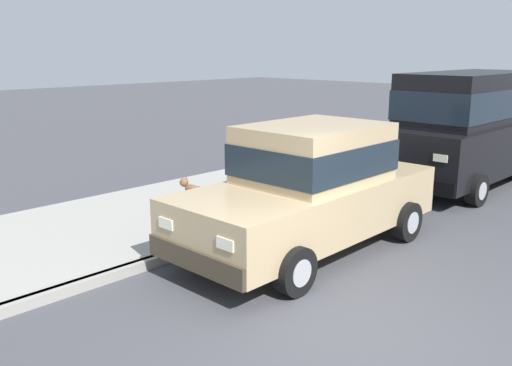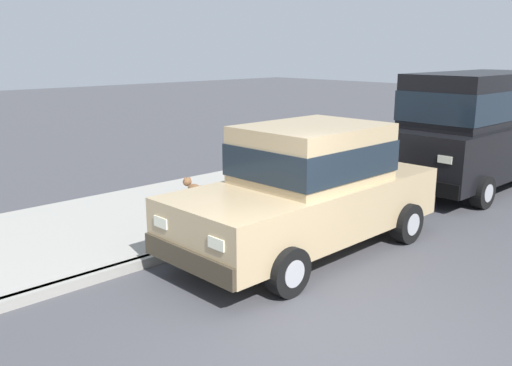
{
  "view_description": "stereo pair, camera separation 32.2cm",
  "coord_description": "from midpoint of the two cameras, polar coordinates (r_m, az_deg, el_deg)",
  "views": [
    {
      "loc": [
        2.93,
        -4.5,
        3.0
      ],
      "look_at": [
        -3.21,
        1.78,
        0.85
      ],
      "focal_mm": 38.43,
      "sensor_mm": 36.0,
      "label": 1
    },
    {
      "loc": [
        3.16,
        -4.27,
        3.0
      ],
      "look_at": [
        -3.21,
        1.78,
        0.85
      ],
      "focal_mm": 38.43,
      "sensor_mm": 36.0,
      "label": 2
    }
  ],
  "objects": [
    {
      "name": "ground_plane",
      "position": [
        6.12,
        8.69,
        -15.75
      ],
      "size": [
        80.0,
        80.0,
        0.0
      ],
      "primitive_type": "plane",
      "color": "#424247"
    },
    {
      "name": "car_black_van",
      "position": [
        13.0,
        20.52,
        5.79
      ],
      "size": [
        2.16,
        4.91,
        2.52
      ],
      "color": "black",
      "rests_on": "ground"
    },
    {
      "name": "curb",
      "position": [
        8.17,
        -9.94,
        -7.47
      ],
      "size": [
        0.16,
        64.0,
        0.14
      ],
      "primitive_type": "cube",
      "color": "gray",
      "rests_on": "ground"
    },
    {
      "name": "fire_hydrant",
      "position": [
        11.04,
        5.68,
        0.47
      ],
      "size": [
        0.34,
        0.24,
        0.72
      ],
      "color": "red",
      "rests_on": "sidewalk"
    },
    {
      "name": "car_tan_sedan",
      "position": [
        8.28,
        4.6,
        -0.39
      ],
      "size": [
        2.08,
        4.62,
        1.92
      ],
      "color": "tan",
      "rests_on": "ground"
    },
    {
      "name": "dog_brown",
      "position": [
        10.46,
        -7.7,
        -0.6
      ],
      "size": [
        0.76,
        0.24,
        0.49
      ],
      "color": "brown",
      "rests_on": "sidewalk"
    },
    {
      "name": "sidewalk",
      "position": [
        9.62,
        -16.27,
        -4.56
      ],
      "size": [
        3.6,
        64.0,
        0.14
      ],
      "primitive_type": "cube",
      "color": "#99968E",
      "rests_on": "ground"
    }
  ]
}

